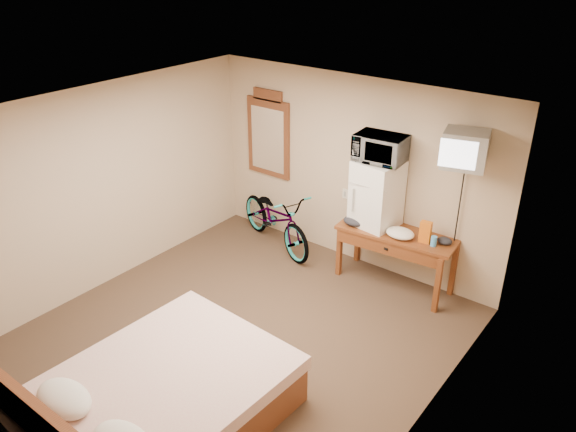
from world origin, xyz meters
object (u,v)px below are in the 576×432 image
Objects in this scene: desk at (395,241)px; crt_television at (465,149)px; bed at (154,404)px; blue_cup at (434,241)px; wall_mirror at (268,135)px; mini_fridge at (377,193)px; bicycle at (276,218)px; microwave at (380,148)px.

crt_television reaches higher than desk.
desk is 0.66× the size of bed.
blue_cup is 2.81m from wall_mirror.
mini_fridge is 0.67× the size of wall_mirror.
wall_mirror reaches higher than bicycle.
bed is (-1.04, -3.35, -0.52)m from blue_cup.
bicycle is at bearing -178.53° from blue_cup.
crt_television is (1.02, -0.03, 0.80)m from mini_fridge.
mini_fridge is 1.66m from bicycle.
mini_fridge is at bearing 174.76° from blue_cup.
microwave reaches higher than bed.
microwave is (0.00, 0.00, 0.58)m from mini_fridge.
crt_television is (0.69, 0.02, 1.33)m from desk.
mini_fridge is 0.90m from blue_cup.
crt_television reaches higher than blue_cup.
desk is 2.42× the size of crt_television.
blue_cup is 3.54m from bed.
bicycle is 3.53m from bed.
mini_fridge is 0.37× the size of bed.
crt_television is (0.19, 0.04, 1.15)m from blue_cup.
mini_fridge is 6.86× the size of blue_cup.
wall_mirror reaches higher than desk.
bicycle is (-1.81, -0.08, -0.20)m from desk.
microwave is (-0.33, 0.06, 1.11)m from desk.
bed is at bearing -109.98° from crt_television.
bicycle is at bearing 111.09° from bed.
blue_cup is 1.17m from crt_television.
wall_mirror reaches higher than blue_cup.
mini_fridge is 0.50× the size of bicycle.
bed reaches higher than blue_cup.
bicycle is (-2.31, -0.06, -0.38)m from blue_cup.
mini_fridge is at bearing -6.61° from wall_mirror.
desk is at bearing -9.67° from mini_fridge.
microwave is 0.47× the size of wall_mirror.
microwave is at bearing 56.27° from mini_fridge.
wall_mirror is at bearing 168.52° from microwave.
wall_mirror is at bearing 173.39° from mini_fridge.
wall_mirror is (-2.71, 0.29, 0.67)m from blue_cup.
bicycle is (-1.48, -0.13, -1.31)m from microwave.
wall_mirror is at bearing 114.67° from bed.
bed is at bearing -139.07° from bicycle.
microwave is at bearing 178.19° from crt_television.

